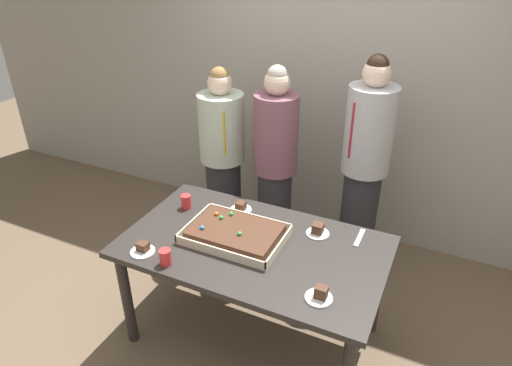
{
  "coord_description": "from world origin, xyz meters",
  "views": [
    {
      "loc": [
        0.98,
        -2.05,
        2.48
      ],
      "look_at": [
        -0.05,
        0.15,
        1.13
      ],
      "focal_mm": 31.61,
      "sensor_mm": 36.0,
      "label": 1
    }
  ],
  "objects_px": {
    "sheet_cake": "(235,233)",
    "drink_cup_nearest": "(186,202)",
    "plated_slice_near_right": "(320,295)",
    "person_green_shirt_behind": "(364,169)",
    "person_striped_tie_right": "(223,159)",
    "party_table": "(254,256)",
    "plated_slice_far_left": "(318,231)",
    "plated_slice_far_right": "(241,208)",
    "cake_server_utensil": "(359,238)",
    "person_serving_front": "(275,165)",
    "drink_cup_middle": "(165,257)",
    "plated_slice_near_left": "(143,249)"
  },
  "relations": [
    {
      "from": "sheet_cake",
      "to": "person_serving_front",
      "type": "xyz_separation_m",
      "value": [
        -0.11,
        0.91,
        0.04
      ]
    },
    {
      "from": "plated_slice_near_right",
      "to": "person_green_shirt_behind",
      "type": "xyz_separation_m",
      "value": [
        -0.09,
        1.31,
        0.12
      ]
    },
    {
      "from": "party_table",
      "to": "plated_slice_far_right",
      "type": "height_order",
      "value": "plated_slice_far_right"
    },
    {
      "from": "plated_slice_near_right",
      "to": "person_green_shirt_behind",
      "type": "relative_size",
      "value": 0.08
    },
    {
      "from": "plated_slice_far_left",
      "to": "drink_cup_nearest",
      "type": "xyz_separation_m",
      "value": [
        -0.94,
        -0.09,
        0.02
      ]
    },
    {
      "from": "person_striped_tie_right",
      "to": "person_serving_front",
      "type": "bearing_deg",
      "value": 57.76
    },
    {
      "from": "drink_cup_nearest",
      "to": "person_serving_front",
      "type": "xyz_separation_m",
      "value": [
        0.37,
        0.74,
        0.03
      ]
    },
    {
      "from": "plated_slice_far_right",
      "to": "drink_cup_nearest",
      "type": "bearing_deg",
      "value": -160.56
    },
    {
      "from": "sheet_cake",
      "to": "drink_cup_middle",
      "type": "distance_m",
      "value": 0.47
    },
    {
      "from": "plated_slice_far_left",
      "to": "drink_cup_middle",
      "type": "relative_size",
      "value": 1.5
    },
    {
      "from": "cake_server_utensil",
      "to": "plated_slice_far_left",
      "type": "bearing_deg",
      "value": -164.78
    },
    {
      "from": "plated_slice_near_left",
      "to": "person_green_shirt_behind",
      "type": "distance_m",
      "value": 1.72
    },
    {
      "from": "plated_slice_near_left",
      "to": "cake_server_utensil",
      "type": "relative_size",
      "value": 0.75
    },
    {
      "from": "plated_slice_near_right",
      "to": "drink_cup_nearest",
      "type": "bearing_deg",
      "value": 157.66
    },
    {
      "from": "plated_slice_near_left",
      "to": "plated_slice_far_left",
      "type": "relative_size",
      "value": 1.0
    },
    {
      "from": "person_green_shirt_behind",
      "to": "person_striped_tie_right",
      "type": "relative_size",
      "value": 1.12
    },
    {
      "from": "drink_cup_middle",
      "to": "person_serving_front",
      "type": "bearing_deg",
      "value": 84.23
    },
    {
      "from": "sheet_cake",
      "to": "person_green_shirt_behind",
      "type": "xyz_separation_m",
      "value": [
        0.57,
        1.02,
        0.11
      ]
    },
    {
      "from": "person_green_shirt_behind",
      "to": "plated_slice_near_left",
      "type": "bearing_deg",
      "value": -6.91
    },
    {
      "from": "drink_cup_nearest",
      "to": "drink_cup_middle",
      "type": "relative_size",
      "value": 1.0
    },
    {
      "from": "plated_slice_far_left",
      "to": "plated_slice_near_right",
      "type": "bearing_deg",
      "value": -70.46
    },
    {
      "from": "plated_slice_far_right",
      "to": "cake_server_utensil",
      "type": "bearing_deg",
      "value": 2.12
    },
    {
      "from": "plated_slice_near_right",
      "to": "person_green_shirt_behind",
      "type": "bearing_deg",
      "value": 93.93
    },
    {
      "from": "plated_slice_near_right",
      "to": "plated_slice_far_right",
      "type": "distance_m",
      "value": 0.98
    },
    {
      "from": "plated_slice_near_right",
      "to": "person_striped_tie_right",
      "type": "distance_m",
      "value": 1.73
    },
    {
      "from": "plated_slice_near_left",
      "to": "person_serving_front",
      "type": "distance_m",
      "value": 1.32
    },
    {
      "from": "plated_slice_far_left",
      "to": "person_striped_tie_right",
      "type": "bearing_deg",
      "value": 148.65
    },
    {
      "from": "person_green_shirt_behind",
      "to": "person_striped_tie_right",
      "type": "distance_m",
      "value": 1.17
    },
    {
      "from": "drink_cup_middle",
      "to": "person_serving_front",
      "type": "height_order",
      "value": "person_serving_front"
    },
    {
      "from": "sheet_cake",
      "to": "drink_cup_nearest",
      "type": "height_order",
      "value": "drink_cup_nearest"
    },
    {
      "from": "drink_cup_nearest",
      "to": "person_serving_front",
      "type": "height_order",
      "value": "person_serving_front"
    },
    {
      "from": "cake_server_utensil",
      "to": "person_striped_tie_right",
      "type": "distance_m",
      "value": 1.43
    },
    {
      "from": "party_table",
      "to": "plated_slice_near_left",
      "type": "bearing_deg",
      "value": -148.22
    },
    {
      "from": "person_serving_front",
      "to": "person_striped_tie_right",
      "type": "relative_size",
      "value": 1.04
    },
    {
      "from": "party_table",
      "to": "person_serving_front",
      "type": "relative_size",
      "value": 0.99
    },
    {
      "from": "drink_cup_nearest",
      "to": "person_green_shirt_behind",
      "type": "height_order",
      "value": "person_green_shirt_behind"
    },
    {
      "from": "plated_slice_far_right",
      "to": "person_striped_tie_right",
      "type": "bearing_deg",
      "value": 128.39
    },
    {
      "from": "sheet_cake",
      "to": "plated_slice_far_left",
      "type": "height_order",
      "value": "sheet_cake"
    },
    {
      "from": "person_green_shirt_behind",
      "to": "drink_cup_nearest",
      "type": "bearing_deg",
      "value": -22.04
    },
    {
      "from": "plated_slice_near_left",
      "to": "person_green_shirt_behind",
      "type": "relative_size",
      "value": 0.08
    },
    {
      "from": "plated_slice_near_left",
      "to": "drink_cup_middle",
      "type": "height_order",
      "value": "drink_cup_middle"
    },
    {
      "from": "drink_cup_nearest",
      "to": "person_serving_front",
      "type": "bearing_deg",
      "value": 63.66
    },
    {
      "from": "plated_slice_near_right",
      "to": "plated_slice_far_right",
      "type": "xyz_separation_m",
      "value": [
        -0.77,
        0.6,
        -0.0
      ]
    },
    {
      "from": "cake_server_utensil",
      "to": "sheet_cake",
      "type": "bearing_deg",
      "value": -154.99
    },
    {
      "from": "plated_slice_near_left",
      "to": "drink_cup_middle",
      "type": "relative_size",
      "value": 1.5
    },
    {
      "from": "cake_server_utensil",
      "to": "person_green_shirt_behind",
      "type": "distance_m",
      "value": 0.71
    },
    {
      "from": "plated_slice_near_right",
      "to": "plated_slice_far_right",
      "type": "relative_size",
      "value": 1.0
    },
    {
      "from": "plated_slice_far_left",
      "to": "person_striped_tie_right",
      "type": "height_order",
      "value": "person_striped_tie_right"
    },
    {
      "from": "party_table",
      "to": "plated_slice_far_left",
      "type": "height_order",
      "value": "plated_slice_far_left"
    },
    {
      "from": "plated_slice_near_left",
      "to": "plated_slice_near_right",
      "type": "bearing_deg",
      "value": 3.9
    }
  ]
}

